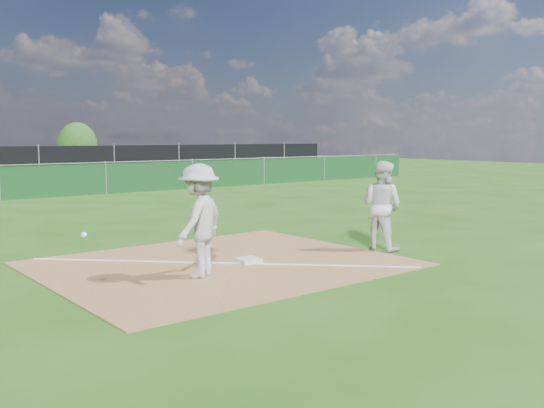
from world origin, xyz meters
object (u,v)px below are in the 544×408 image
at_px(tree_right, 77,145).
at_px(play_at_first, 199,221).
at_px(car_right, 7,166).
at_px(runner, 382,205).
at_px(first_base, 249,260).

bearing_deg(tree_right, play_at_first, -108.29).
relative_size(play_at_first, car_right, 0.62).
xyz_separation_m(runner, car_right, (0.42, 27.52, -0.24)).
height_order(play_at_first, runner, play_at_first).
bearing_deg(car_right, play_at_first, 146.58).
bearing_deg(car_right, tree_right, -68.51).
relative_size(play_at_first, tree_right, 0.83).
height_order(first_base, tree_right, tree_right).
bearing_deg(tree_right, first_base, -106.53).
relative_size(first_base, runner, 0.21).
bearing_deg(first_base, runner, -11.41).
distance_m(play_at_first, tree_right, 35.90).
distance_m(first_base, tree_right, 35.19).
relative_size(first_base, play_at_first, 0.14).
height_order(play_at_first, tree_right, tree_right).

